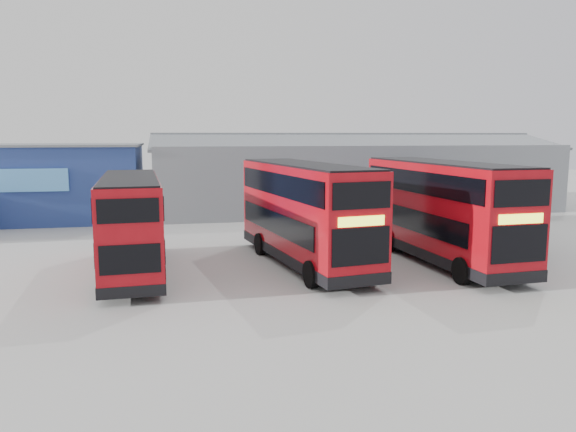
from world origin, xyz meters
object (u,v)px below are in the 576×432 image
(maintenance_shed, at_px, (350,175))
(office_block, at_px, (49,182))
(double_decker_right, at_px, (442,212))
(double_decker_centre, at_px, (305,215))
(single_decker_blue, at_px, (464,209))
(double_decker_left, at_px, (131,226))

(maintenance_shed, bearing_deg, office_block, -174.79)
(office_block, relative_size, double_decker_right, 1.13)
(maintenance_shed, height_order, double_decker_right, maintenance_shed)
(maintenance_shed, distance_m, double_decker_centre, 20.42)
(double_decker_centre, relative_size, single_decker_blue, 0.89)
(double_decker_left, height_order, single_decker_blue, double_decker_left)
(office_block, distance_m, double_decker_left, 18.15)
(maintenance_shed, relative_size, double_decker_right, 2.79)
(office_block, distance_m, maintenance_shed, 22.09)
(maintenance_shed, height_order, double_decker_centre, maintenance_shed)
(double_decker_left, xyz_separation_m, double_decker_centre, (7.39, 0.15, 0.23))
(maintenance_shed, relative_size, single_decker_blue, 2.50)
(office_block, xyz_separation_m, double_decker_right, (20.15, -17.44, -0.31))
(office_block, height_order, double_decker_centre, office_block)
(office_block, distance_m, double_decker_centre, 21.82)
(double_decker_left, distance_m, double_decker_right, 13.59)
(double_decker_left, bearing_deg, office_block, -72.28)
(office_block, height_order, double_decker_left, office_block)
(double_decker_left, height_order, double_decker_centre, double_decker_centre)
(maintenance_shed, xyz_separation_m, double_decker_centre, (-8.03, -18.77, -0.36))
(double_decker_right, bearing_deg, double_decker_left, 173.99)
(single_decker_blue, bearing_deg, maintenance_shed, -76.05)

